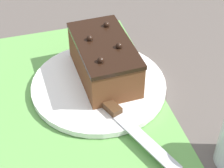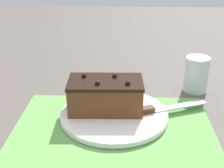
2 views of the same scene
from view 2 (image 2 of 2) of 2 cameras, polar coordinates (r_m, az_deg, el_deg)
ground_plane at (r=0.72m, az=0.21°, el=-8.58°), size 3.00×3.00×0.00m
placemat_woven at (r=0.72m, az=0.21°, el=-8.44°), size 0.46×0.34×0.00m
cake_plate at (r=0.76m, az=0.49°, el=-5.63°), size 0.26×0.26×0.01m
chocolate_cake at (r=0.76m, az=-1.19°, el=-2.00°), size 0.18×0.11×0.09m
serving_knife at (r=0.77m, az=7.68°, el=-4.60°), size 0.21×0.10×0.01m
drinking_glass at (r=0.92m, az=15.16°, el=1.73°), size 0.07×0.07×0.10m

